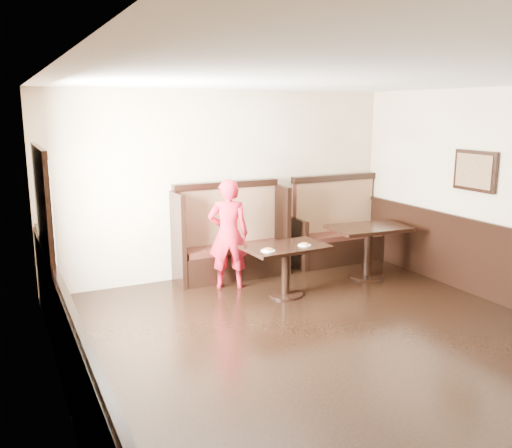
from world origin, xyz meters
TOP-DOWN VIEW (x-y plane):
  - ground at (0.00, 0.00)m, footprint 7.00×7.00m
  - room_shell at (-0.30, 0.28)m, footprint 7.00×7.00m
  - booth_main at (0.00, 3.30)m, footprint 1.75×0.72m
  - booth_neighbor at (1.95, 3.29)m, footprint 1.65×0.72m
  - table_main at (0.33, 2.14)m, footprint 1.14×0.75m
  - table_neighbor at (1.86, 2.34)m, footprint 1.19×0.83m
  - child at (-0.24, 2.80)m, footprint 0.67×0.57m
  - pizza_plate_left at (-0.02, 2.00)m, footprint 0.19×0.19m
  - pizza_plate_right at (0.56, 2.05)m, footprint 0.18×0.18m

SIDE VIEW (x-z plane):
  - ground at x=0.00m, z-range 0.00..0.00m
  - booth_neighbor at x=1.95m, z-range -0.24..1.21m
  - booth_main at x=0.00m, z-range -0.20..1.25m
  - table_main at x=0.33m, z-range 0.19..0.89m
  - table_neighbor at x=1.86m, z-range 0.20..0.99m
  - room_shell at x=-0.30m, z-range -2.83..4.17m
  - pizza_plate_right at x=0.56m, z-range 0.70..0.73m
  - pizza_plate_left at x=-0.02m, z-range 0.70..0.74m
  - child at x=-0.24m, z-range 0.00..1.57m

